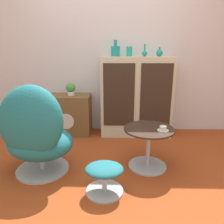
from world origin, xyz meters
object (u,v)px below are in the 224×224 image
Objects in this scene: sideboard at (136,97)px; tv_console at (69,114)px; vase_leftmost at (115,51)px; potted_plant at (71,89)px; vase_rightmost at (159,53)px; teacup at (163,129)px; egg_chair at (35,133)px; vase_inner_right at (145,53)px; vase_inner_left at (129,51)px; coffee_table at (148,145)px; ottoman at (104,174)px.

sideboard reaches higher than tv_console.
potted_plant is (-0.66, -0.00, -0.54)m from vase_leftmost.
teacup is (-0.11, -1.06, -0.74)m from vase_rightmost.
egg_chair is 4.40× the size of vase_leftmost.
vase_inner_right is 1.35× the size of vase_rightmost.
vase_inner_left is 0.73× the size of potted_plant.
coffee_table is at bearing -43.81° from potted_plant.
coffee_table is at bearing -69.45° from vase_leftmost.
ottoman is (0.63, -1.46, -0.11)m from tv_console.
vase_inner_right is at bearing 71.37° from ottoman.
tv_console is 1.92× the size of ottoman.
sideboard is at bearing -1.91° from vase_inner_left.
teacup is at bearing 4.41° from egg_chair.
sideboard is 0.98m from potted_plant.
sideboard is at bearing 0.09° from tv_console.
coffee_table is 1.40m from vase_rightmost.
coffee_table is 4.34× the size of vase_rightmost.
vase_inner_right is (0.22, 0.00, -0.02)m from vase_inner_left.
vase_inner_right is 1.30m from teacup.
vase_inner_left is (0.91, 0.01, 0.94)m from tv_console.
teacup is at bearing -84.78° from vase_inner_right.
egg_chair is at bearing -140.61° from vase_rightmost.
vase_leftmost reaches higher than coffee_table.
vase_inner_left is (0.28, 1.46, 1.05)m from ottoman.
coffee_table is at bearing 7.96° from egg_chair.
vase_rightmost is (0.21, 0.00, 0.00)m from vase_inner_right.
vase_inner_left is 0.22m from vase_inner_right.
ottoman is 0.66m from coffee_table.
coffee_table is 3.22× the size of vase_inner_right.
tv_console is 1.62m from vase_rightmost.
tv_console is (-1.03, -0.00, -0.28)m from sideboard.
ottoman is 0.64× the size of coffee_table.
sideboard is 1.05m from coffee_table.
ottoman is 1.86m from vase_inner_right.
teacup is at bearing -96.00° from vase_rightmost.
vase_inner_right is (0.49, 1.46, 1.03)m from ottoman.
sideboard reaches higher than ottoman.
vase_inner_left is at bearing 0.00° from vase_leftmost.
egg_chair reaches higher than ottoman.
vase_inner_left is 1.01m from potted_plant.
potted_plant is at bearing -179.75° from vase_inner_right.
sideboard reaches higher than egg_chair.
egg_chair is 7.27× the size of vase_inner_left.
potted_plant is 1.58× the size of teacup.
potted_plant is at bearing -179.59° from vase_leftmost.
vase_leftmost is (0.08, 1.46, 1.06)m from ottoman.
tv_console is 1.48m from coffee_table.
vase_leftmost is at bearing 110.55° from coffee_table.
vase_rightmost is at bearing 76.13° from coffee_table.
teacup reaches higher than coffee_table.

